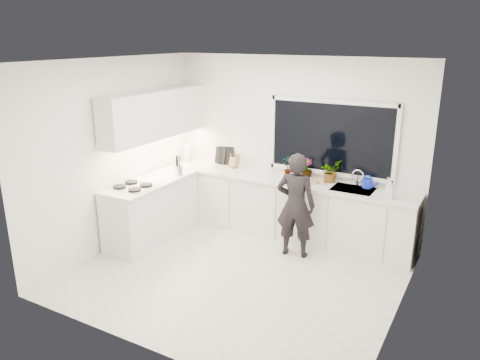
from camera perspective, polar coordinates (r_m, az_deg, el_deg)
The scene contains 25 objects.
floor at distance 6.22m, azimuth -0.40°, elevation -11.46°, with size 4.00×3.50×0.02m, color beige.
wall_back at distance 7.22m, azimuth 6.53°, elevation 4.11°, with size 4.00×0.02×2.70m, color white.
wall_left at distance 6.88m, azimuth -15.14°, elevation 2.95°, with size 0.02×3.50×2.70m, color white.
wall_right at distance 5.06m, azimuth 19.78°, elevation -2.62°, with size 0.02×3.50×2.70m, color white.
ceiling at distance 5.46m, azimuth -0.47°, elevation 14.42°, with size 4.00×3.50×0.02m, color white.
window at distance 6.94m, azimuth 11.04°, elevation 5.06°, with size 1.80×0.02×1.00m, color black.
base_cabinets_back at distance 7.22m, azimuth 5.31°, elevation -3.42°, with size 3.92×0.58×0.88m, color white.
base_cabinets_left at distance 7.18m, azimuth -10.68°, elevation -3.78°, with size 0.58×1.60×0.88m, color white.
countertop_back at distance 7.06m, azimuth 5.38°, elevation 0.05°, with size 3.94×0.62×0.04m, color silver.
countertop_left at distance 7.03m, azimuth -10.89°, elevation -0.28°, with size 0.62×1.60×0.04m, color silver.
upper_cabinets at distance 7.15m, azimuth -10.26°, elevation 7.90°, with size 0.34×2.10×0.70m, color white.
sink at distance 6.74m, azimuth 13.58°, elevation -1.47°, with size 0.58×0.42×0.14m, color silver.
faucet at distance 6.88m, azimuth 14.14°, elevation 0.26°, with size 0.03×0.03×0.22m, color silver.
stovetop at distance 6.78m, azimuth -12.93°, elevation -0.75°, with size 0.56×0.48×0.03m, color black.
person at distance 6.48m, azimuth 6.80°, elevation -3.07°, with size 0.54×0.36×1.48m, color black.
pizza_tray at distance 6.89m, azimuth 8.35°, elevation -0.20°, with size 0.46×0.34×0.03m, color silver.
pizza at distance 6.88m, azimuth 8.36°, elevation -0.07°, with size 0.42×0.30×0.01m, color red.
watering_can at distance 6.82m, azimuth 15.25°, elevation -0.37°, with size 0.14×0.14×0.13m, color #1628D0.
paper_towel_roll at distance 8.00m, azimuth -6.45°, elevation 3.20°, with size 0.11×0.11×0.26m, color silver.
knife_block at distance 7.56m, azimuth -0.70°, elevation 2.33°, with size 0.13×0.10×0.22m, color #A26C4B.
utensil_crock at distance 7.22m, azimuth -7.51°, elevation 1.20°, with size 0.13×0.13×0.16m, color #B6B6BA.
picture_frame_large at distance 7.80m, azimuth -2.41°, elevation 3.01°, with size 0.22×0.02×0.28m, color black.
picture_frame_small at distance 7.74m, azimuth -1.71°, elevation 2.98°, with size 0.25×0.02×0.30m, color black.
herb_plants at distance 6.99m, azimuth 9.55°, elevation 1.26°, with size 0.94×0.36×0.33m.
soap_bottles at distance 6.44m, azimuth 17.81°, elevation -1.08°, with size 0.13×0.13×0.28m.
Camera 1 is at (2.71, -4.73, 2.99)m, focal length 35.00 mm.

